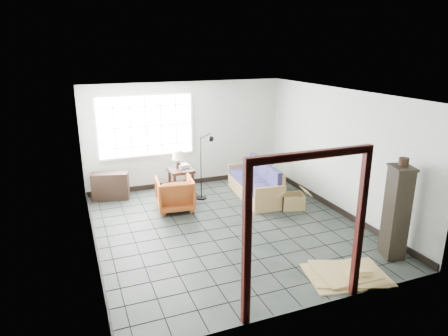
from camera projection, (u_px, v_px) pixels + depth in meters
name	position (u px, v px, depth m)	size (l,w,h in m)	color
ground	(228.00, 227.00, 7.85)	(5.50, 5.50, 0.00)	black
room_shell	(227.00, 144.00, 7.38)	(5.02, 5.52, 2.61)	silver
window_panel	(146.00, 126.00, 9.43)	(2.32, 0.08, 1.52)	silver
doorway_trim	(308.00, 213.00, 5.05)	(1.80, 0.08, 2.20)	black
futon_sofa	(257.00, 185.00, 9.33)	(0.87, 1.93, 0.83)	#895E3E
armchair	(175.00, 192.00, 8.59)	(0.76, 0.71, 0.78)	#923E15
side_table	(181.00, 173.00, 9.51)	(0.57, 0.57, 0.61)	black
table_lamp	(178.00, 156.00, 9.44)	(0.30, 0.30, 0.44)	black
projector	(183.00, 166.00, 9.55)	(0.29, 0.25, 0.09)	silver
floor_lamp	(206.00, 164.00, 9.06)	(0.41, 0.32, 1.56)	black
console_shelf	(111.00, 186.00, 9.19)	(0.87, 0.52, 0.64)	black
tall_shelf	(396.00, 212.00, 6.53)	(0.45, 0.51, 1.59)	black
pot	(404.00, 162.00, 6.34)	(0.18, 0.18, 0.12)	black
open_box	(292.00, 201.00, 8.72)	(0.86, 0.56, 0.45)	olive
cardboard_pile	(348.00, 273.00, 6.16)	(1.37, 1.14, 0.18)	olive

